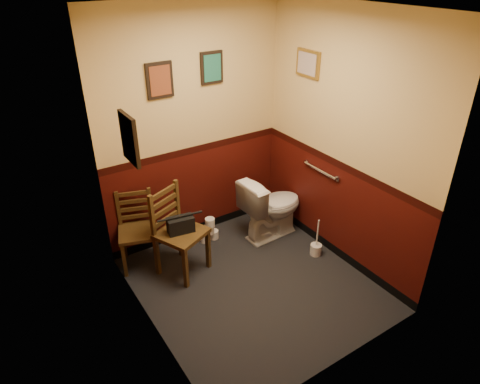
# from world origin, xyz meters

# --- Properties ---
(floor) EXTENTS (2.20, 2.40, 0.00)m
(floor) POSITION_xyz_m (0.00, 0.00, 0.00)
(floor) COLOR black
(floor) RESTS_ON ground
(ceiling) EXTENTS (2.20, 2.40, 0.00)m
(ceiling) POSITION_xyz_m (0.00, 0.00, 2.70)
(ceiling) COLOR silver
(ceiling) RESTS_ON ground
(wall_back) EXTENTS (2.20, 0.00, 2.70)m
(wall_back) POSITION_xyz_m (0.00, 1.20, 1.35)
(wall_back) COLOR #3C0C08
(wall_back) RESTS_ON ground
(wall_front) EXTENTS (2.20, 0.00, 2.70)m
(wall_front) POSITION_xyz_m (0.00, -1.20, 1.35)
(wall_front) COLOR #3C0C08
(wall_front) RESTS_ON ground
(wall_left) EXTENTS (0.00, 2.40, 2.70)m
(wall_left) POSITION_xyz_m (-1.10, 0.00, 1.35)
(wall_left) COLOR #3C0C08
(wall_left) RESTS_ON ground
(wall_right) EXTENTS (0.00, 2.40, 2.70)m
(wall_right) POSITION_xyz_m (1.10, 0.00, 1.35)
(wall_right) COLOR #3C0C08
(wall_right) RESTS_ON ground
(grab_bar) EXTENTS (0.05, 0.56, 0.06)m
(grab_bar) POSITION_xyz_m (1.07, 0.25, 0.95)
(grab_bar) COLOR silver
(grab_bar) RESTS_ON wall_right
(framed_print_back_a) EXTENTS (0.28, 0.04, 0.36)m
(framed_print_back_a) POSITION_xyz_m (-0.35, 1.18, 1.95)
(framed_print_back_a) COLOR black
(framed_print_back_a) RESTS_ON wall_back
(framed_print_back_b) EXTENTS (0.26, 0.04, 0.34)m
(framed_print_back_b) POSITION_xyz_m (0.25, 1.18, 2.00)
(framed_print_back_b) COLOR black
(framed_print_back_b) RESTS_ON wall_back
(framed_print_left) EXTENTS (0.04, 0.30, 0.38)m
(framed_print_left) POSITION_xyz_m (-1.08, 0.10, 1.85)
(framed_print_left) COLOR black
(framed_print_left) RESTS_ON wall_left
(framed_print_right) EXTENTS (0.04, 0.34, 0.28)m
(framed_print_right) POSITION_xyz_m (1.08, 0.60, 2.05)
(framed_print_right) COLOR olive
(framed_print_right) RESTS_ON wall_right
(toilet) EXTENTS (0.81, 0.48, 0.78)m
(toilet) POSITION_xyz_m (0.72, 0.65, 0.39)
(toilet) COLOR white
(toilet) RESTS_ON floor
(toilet_brush) EXTENTS (0.13, 0.13, 0.47)m
(toilet_brush) POSITION_xyz_m (0.91, 0.03, 0.08)
(toilet_brush) COLOR silver
(toilet_brush) RESTS_ON floor
(chair_left) EXTENTS (0.51, 0.51, 0.86)m
(chair_left) POSITION_xyz_m (-0.84, 1.01, 0.43)
(chair_left) COLOR #563B19
(chair_left) RESTS_ON floor
(chair_right) EXTENTS (0.60, 0.60, 0.97)m
(chair_right) POSITION_xyz_m (-0.52, 0.65, 0.49)
(chair_right) COLOR #563B19
(chair_right) RESTS_ON floor
(handbag) EXTENTS (0.29, 0.18, 0.20)m
(handbag) POSITION_xyz_m (-0.50, 0.61, 0.60)
(handbag) COLOR black
(handbag) RESTS_ON chair_right
(tp_stack) EXTENTS (0.24, 0.15, 0.32)m
(tp_stack) POSITION_xyz_m (0.02, 0.95, 0.13)
(tp_stack) COLOR silver
(tp_stack) RESTS_ON floor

